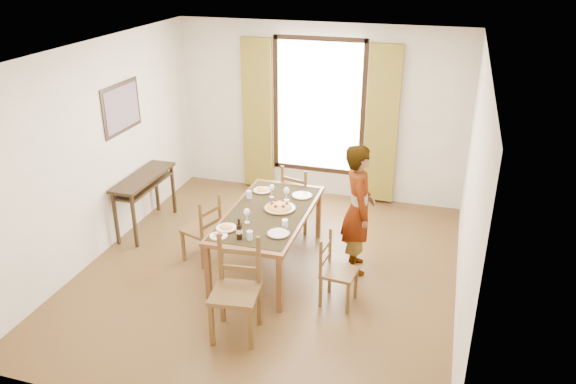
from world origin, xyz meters
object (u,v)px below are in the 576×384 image
(dining_table, at_px, (268,216))
(console_table, at_px, (144,184))
(pasta_platter, at_px, (279,206))
(man, at_px, (358,209))

(dining_table, bearing_deg, console_table, 166.37)
(pasta_platter, bearing_deg, dining_table, -137.26)
(console_table, bearing_deg, pasta_platter, -10.22)
(dining_table, height_order, pasta_platter, pasta_platter)
(dining_table, xyz_separation_m, pasta_platter, (0.11, 0.10, 0.11))
(console_table, distance_m, pasta_platter, 2.14)
(man, bearing_deg, console_table, 68.78)
(console_table, height_order, pasta_platter, pasta_platter)
(console_table, relative_size, dining_table, 0.63)
(man, xyz_separation_m, pasta_platter, (-0.95, -0.15, -0.01))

